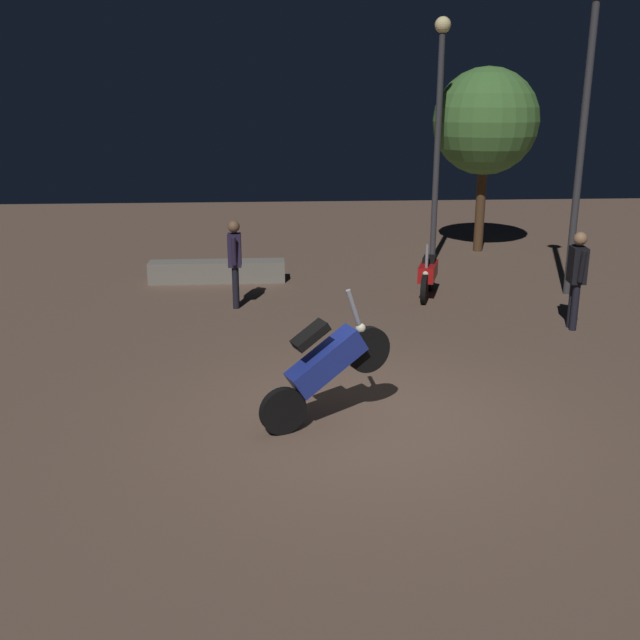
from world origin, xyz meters
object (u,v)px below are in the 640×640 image
person_bystander_far (235,256)px  person_rider_beside (577,272)px  motorcycle_red_parked_left (428,275)px  streetlamp_far (439,113)px  motorcycle_blue_foreground (326,366)px  streetlamp_near (585,107)px

person_bystander_far → person_rider_beside: bearing=-17.4°
motorcycle_red_parked_left → person_bystander_far: person_bystander_far is taller
motorcycle_red_parked_left → streetlamp_far: size_ratio=0.29×
motorcycle_blue_foreground → person_bystander_far: size_ratio=1.00×
motorcycle_blue_foreground → streetlamp_near: streetlamp_near is taller
person_rider_beside → person_bystander_far: size_ratio=1.02×
motorcycle_blue_foreground → person_bystander_far: 5.40m
person_rider_beside → streetlamp_far: size_ratio=0.30×
motorcycle_red_parked_left → person_rider_beside: 3.07m
streetlamp_near → streetlamp_far: bearing=122.1°
motorcycle_red_parked_left → person_rider_beside: (1.99, -2.27, 0.55)m
streetlamp_near → motorcycle_blue_foreground: bearing=-132.5°
motorcycle_red_parked_left → streetlamp_near: 4.25m
person_bystander_far → streetlamp_near: streetlamp_near is taller
motorcycle_blue_foreground → motorcycle_red_parked_left: motorcycle_blue_foreground is taller
motorcycle_blue_foreground → motorcycle_red_parked_left: 6.28m
motorcycle_red_parked_left → person_rider_beside: person_rider_beside is taller
person_rider_beside → person_bystander_far: 5.98m
motorcycle_blue_foreground → streetlamp_far: size_ratio=0.30×
motorcycle_blue_foreground → motorcycle_red_parked_left: size_ratio=1.01×
streetlamp_near → motorcycle_red_parked_left: bearing=-179.8°
motorcycle_blue_foreground → streetlamp_near: 8.35m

